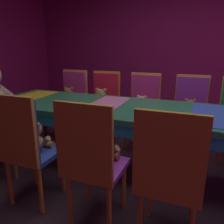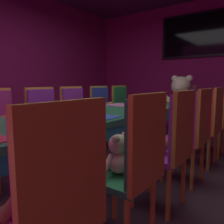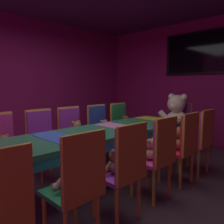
# 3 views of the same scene
# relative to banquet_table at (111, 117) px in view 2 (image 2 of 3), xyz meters

# --- Properties ---
(ground_plane) EXTENTS (7.90, 7.90, 0.00)m
(ground_plane) POSITION_rel_banquet_table_xyz_m (0.00, -0.00, -0.66)
(ground_plane) COLOR #3F2D38
(wall_back) EXTENTS (5.20, 0.12, 2.80)m
(wall_back) POSITION_rel_banquet_table_xyz_m (0.00, 3.20, 0.74)
(wall_back) COLOR #8C1959
(wall_back) RESTS_ON ground_plane
(banquet_table) EXTENTS (0.90, 3.58, 0.75)m
(banquet_table) POSITION_rel_banquet_table_xyz_m (0.00, 0.00, 0.00)
(banquet_table) COLOR #26724C
(banquet_table) RESTS_ON ground_plane
(teddy_left_1) EXTENTS (0.22, 0.28, 0.27)m
(teddy_left_1) POSITION_rel_banquet_table_xyz_m (-0.68, -0.87, -0.08)
(teddy_left_1) COLOR brown
(teddy_left_1) RESTS_ON chair_left_1
(chair_left_2) EXTENTS (0.42, 0.41, 0.98)m
(chair_left_2) POSITION_rel_banquet_table_xyz_m (-0.85, -0.27, -0.06)
(chair_left_2) COLOR purple
(chair_left_2) RESTS_ON ground_plane
(chair_left_3) EXTENTS (0.42, 0.41, 0.98)m
(chair_left_3) POSITION_rel_banquet_table_xyz_m (-0.85, 0.27, -0.06)
(chair_left_3) COLOR purple
(chair_left_3) RESTS_ON ground_plane
(teddy_left_3) EXTENTS (0.26, 0.33, 0.31)m
(teddy_left_3) POSITION_rel_banquet_table_xyz_m (-0.70, 0.27, -0.06)
(teddy_left_3) COLOR olive
(teddy_left_3) RESTS_ON chair_left_3
(chair_left_4) EXTENTS (0.42, 0.41, 0.98)m
(chair_left_4) POSITION_rel_banquet_table_xyz_m (-0.83, 0.87, -0.06)
(chair_left_4) COLOR #2D47B2
(chair_left_4) RESTS_ON ground_plane
(teddy_left_4) EXTENTS (0.22, 0.29, 0.27)m
(teddy_left_4) POSITION_rel_banquet_table_xyz_m (-0.69, 0.87, -0.08)
(teddy_left_4) COLOR #9E7247
(teddy_left_4) RESTS_ON chair_left_4
(chair_left_5) EXTENTS (0.42, 0.41, 0.98)m
(chair_left_5) POSITION_rel_banquet_table_xyz_m (-0.83, 1.44, -0.06)
(chair_left_5) COLOR #268C4C
(chair_left_5) RESTS_ON ground_plane
(teddy_left_5) EXTENTS (0.23, 0.30, 0.28)m
(teddy_left_5) POSITION_rel_banquet_table_xyz_m (-0.69, 1.44, -0.08)
(teddy_left_5) COLOR brown
(teddy_left_5) RESTS_ON chair_left_5
(chair_right_0) EXTENTS (0.42, 0.41, 0.98)m
(chair_right_0) POSITION_rel_banquet_table_xyz_m (0.83, -1.47, -0.06)
(chair_right_0) COLOR #CC338C
(chair_right_0) RESTS_ON ground_plane
(teddy_right_0) EXTENTS (0.24, 0.31, 0.29)m
(teddy_right_0) POSITION_rel_banquet_table_xyz_m (0.68, -1.47, -0.07)
(teddy_right_0) COLOR olive
(teddy_right_0) RESTS_ON chair_right_0
(chair_right_1) EXTENTS (0.42, 0.41, 0.98)m
(chair_right_1) POSITION_rel_banquet_table_xyz_m (0.83, -0.84, -0.06)
(chair_right_1) COLOR #268C4C
(chair_right_1) RESTS_ON ground_plane
(teddy_right_1) EXTENTS (0.22, 0.28, 0.26)m
(teddy_right_1) POSITION_rel_banquet_table_xyz_m (0.68, -0.84, -0.09)
(teddy_right_1) COLOR beige
(teddy_right_1) RESTS_ON chair_right_1
(chair_right_2) EXTENTS (0.42, 0.41, 0.98)m
(chair_right_2) POSITION_rel_banquet_table_xyz_m (0.85, -0.30, -0.06)
(chair_right_2) COLOR purple
(chair_right_2) RESTS_ON ground_plane
(teddy_right_2) EXTENTS (0.21, 0.27, 0.26)m
(teddy_right_2) POSITION_rel_banquet_table_xyz_m (0.70, -0.30, -0.09)
(teddy_right_2) COLOR brown
(teddy_right_2) RESTS_ON chair_right_2
(chair_right_3) EXTENTS (0.42, 0.41, 0.98)m
(chair_right_3) POSITION_rel_banquet_table_xyz_m (0.84, 0.30, -0.06)
(chair_right_3) COLOR #CC338C
(chair_right_3) RESTS_ON ground_plane
(teddy_right_3) EXTENTS (0.21, 0.27, 0.26)m
(teddy_right_3) POSITION_rel_banquet_table_xyz_m (0.70, 0.30, -0.09)
(teddy_right_3) COLOR tan
(teddy_right_3) RESTS_ON chair_right_3
(chair_right_4) EXTENTS (0.42, 0.41, 0.98)m
(chair_right_4) POSITION_rel_banquet_table_xyz_m (0.84, 0.88, -0.06)
(chair_right_4) COLOR red
(chair_right_4) RESTS_ON ground_plane
(teddy_right_4) EXTENTS (0.26, 0.33, 0.31)m
(teddy_right_4) POSITION_rel_banquet_table_xyz_m (0.70, 0.88, -0.07)
(teddy_right_4) COLOR #9E7247
(teddy_right_4) RESTS_ON chair_right_4
(chair_right_5) EXTENTS (0.42, 0.41, 0.98)m
(chair_right_5) POSITION_rel_banquet_table_xyz_m (0.85, 1.41, -0.06)
(chair_right_5) COLOR #CC338C
(chair_right_5) RESTS_ON ground_plane
(teddy_right_5) EXTENTS (0.24, 0.31, 0.29)m
(teddy_right_5) POSITION_rel_banquet_table_xyz_m (0.70, 1.41, -0.07)
(teddy_right_5) COLOR brown
(teddy_right_5) RESTS_ON chair_right_5
(throne_chair) EXTENTS (0.41, 0.42, 0.98)m
(throne_chair) POSITION_rel_banquet_table_xyz_m (0.00, 2.33, -0.06)
(throne_chair) COLOR purple
(throne_chair) RESTS_ON ground_plane
(king_teddy_bear) EXTENTS (0.76, 0.59, 0.72)m
(king_teddy_bear) POSITION_rel_banquet_table_xyz_m (0.00, 2.16, 0.11)
(king_teddy_bear) COLOR beige
(king_teddy_bear) RESTS_ON throne_chair
(wall_tv) EXTENTS (1.61, 0.06, 0.94)m
(wall_tv) POSITION_rel_banquet_table_xyz_m (0.00, 3.11, 1.39)
(wall_tv) COLOR black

